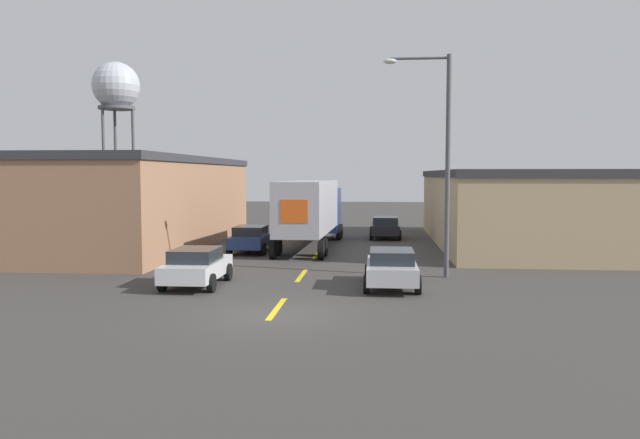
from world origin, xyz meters
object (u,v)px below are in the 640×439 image
semi_truck (311,208)px  parked_car_left_far (251,238)px  water_tower (116,88)px  parked_car_left_near (197,266)px  parked_car_right_near (392,267)px  parked_car_right_far (385,227)px  street_lamp (441,150)px

semi_truck → parked_car_left_far: bearing=-137.0°
semi_truck → water_tower: bearing=135.1°
parked_car_left_near → parked_car_right_near: size_ratio=1.00×
parked_car_right_far → parked_car_left_far: 11.17m
street_lamp → water_tower: bearing=130.2°
parked_car_left_near → parked_car_right_near: bearing=2.2°
street_lamp → parked_car_left_far: bearing=141.5°
semi_truck → street_lamp: street_lamp is taller
parked_car_right_far → street_lamp: bearing=-82.6°
parked_car_right_far → semi_truck: bearing=-128.9°
parked_car_left_near → parked_car_left_far: (0.00, 10.55, 0.00)m
parked_car_right_far → water_tower: size_ratio=0.27×
parked_car_right_far → parked_car_left_far: size_ratio=1.00×
parked_car_left_far → street_lamp: bearing=-38.5°
semi_truck → parked_car_right_far: size_ratio=3.05×
parked_car_right_far → parked_car_left_far: (-7.56, -8.23, 0.00)m
parked_car_left_far → parked_car_right_far: bearing=47.5°
parked_car_right_far → parked_car_left_near: bearing=-111.9°
semi_truck → water_tower: size_ratio=0.84×
parked_car_left_far → street_lamp: size_ratio=0.45×
parked_car_left_far → semi_truck: bearing=41.2°
semi_truck → parked_car_right_far: semi_truck is taller
parked_car_right_near → water_tower: bearing=126.0°
semi_truck → parked_car_right_near: (4.45, -12.97, -1.56)m
semi_truck → parked_car_right_far: bearing=52.9°
semi_truck → street_lamp: size_ratio=1.38×
parked_car_left_near → water_tower: water_tower is taller
parked_car_left_near → parked_car_left_far: size_ratio=1.00×
parked_car_right_near → street_lamp: size_ratio=0.45×
parked_car_left_near → street_lamp: (9.61, 2.90, 4.55)m
water_tower → street_lamp: 44.39m
water_tower → parked_car_left_near: bearing=-62.9°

